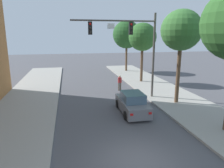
% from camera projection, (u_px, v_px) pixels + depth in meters
% --- Properties ---
extents(ground_plane, '(120.00, 120.00, 0.00)m').
position_uv_depth(ground_plane, '(138.00, 162.00, 9.76)').
color(ground_plane, '#4C4C51').
extents(traffic_signal_mast, '(7.37, 0.38, 7.50)m').
position_uv_depth(traffic_signal_mast, '(131.00, 40.00, 18.14)').
color(traffic_signal_mast, '#514C47').
rests_on(traffic_signal_mast, sidewalk_right).
extents(car_lead_grey, '(1.89, 4.26, 1.60)m').
position_uv_depth(car_lead_grey, '(132.00, 104.00, 15.86)').
color(car_lead_grey, slate).
rests_on(car_lead_grey, ground).
extents(pedestrian_crossing_road, '(0.36, 0.22, 1.64)m').
position_uv_depth(pedestrian_crossing_road, '(120.00, 82.00, 22.24)').
color(pedestrian_crossing_road, brown).
rests_on(pedestrian_crossing_road, ground).
extents(street_tree_second, '(3.27, 3.27, 7.64)m').
position_uv_depth(street_tree_second, '(181.00, 31.00, 16.70)').
color(street_tree_second, brown).
rests_on(street_tree_second, sidewalk_right).
extents(street_tree_third, '(3.33, 3.33, 7.08)m').
position_uv_depth(street_tree_third, '(143.00, 37.00, 25.03)').
color(street_tree_third, brown).
rests_on(street_tree_third, sidewalk_right).
extents(street_tree_farthest, '(4.34, 4.34, 7.88)m').
position_uv_depth(street_tree_farthest, '(127.00, 35.00, 32.77)').
color(street_tree_farthest, brown).
rests_on(street_tree_farthest, sidewalk_right).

